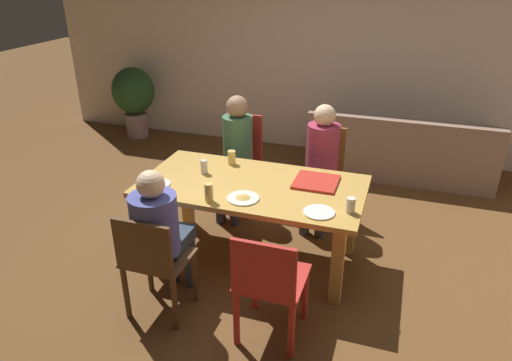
{
  "coord_description": "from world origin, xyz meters",
  "views": [
    {
      "loc": [
        1.13,
        -3.29,
        2.43
      ],
      "look_at": [
        0.0,
        0.1,
        0.72
      ],
      "focal_mm": 32.84,
      "sensor_mm": 36.0,
      "label": 1
    }
  ],
  "objects_px": {
    "drinking_glass_0": "(351,205)",
    "couch": "(399,153)",
    "chair_1": "(323,170)",
    "plate_0": "(243,198)",
    "person_1": "(321,158)",
    "plate_1": "(157,184)",
    "drinking_glass_3": "(204,167)",
    "chair_2": "(241,161)",
    "dining_table": "(252,195)",
    "chair_0": "(153,261)",
    "plate_2": "(319,212)",
    "person_2": "(236,148)",
    "potted_plant": "(134,95)",
    "person_0": "(160,228)",
    "drinking_glass_1": "(209,192)",
    "pizza_box_0": "(316,182)",
    "drinking_glass_2": "(232,157)",
    "chair_3": "(269,284)"
  },
  "relations": [
    {
      "from": "chair_0",
      "to": "drinking_glass_1",
      "type": "height_order",
      "value": "drinking_glass_1"
    },
    {
      "from": "plate_0",
      "to": "couch",
      "type": "distance_m",
      "value": 2.79
    },
    {
      "from": "chair_3",
      "to": "drinking_glass_3",
      "type": "distance_m",
      "value": 1.35
    },
    {
      "from": "chair_0",
      "to": "chair_3",
      "type": "relative_size",
      "value": 0.98
    },
    {
      "from": "drinking_glass_1",
      "to": "person_1",
      "type": "bearing_deg",
      "value": 61.52
    },
    {
      "from": "chair_0",
      "to": "potted_plant",
      "type": "distance_m",
      "value": 4.01
    },
    {
      "from": "chair_2",
      "to": "drinking_glass_1",
      "type": "bearing_deg",
      "value": -80.61
    },
    {
      "from": "chair_0",
      "to": "chair_1",
      "type": "xyz_separation_m",
      "value": [
        0.85,
        1.86,
        0.04
      ]
    },
    {
      "from": "dining_table",
      "to": "plate_1",
      "type": "relative_size",
      "value": 7.98
    },
    {
      "from": "person_2",
      "to": "chair_1",
      "type": "bearing_deg",
      "value": 12.46
    },
    {
      "from": "person_2",
      "to": "drinking_glass_1",
      "type": "xyz_separation_m",
      "value": [
        0.21,
        -1.14,
        0.09
      ]
    },
    {
      "from": "plate_2",
      "to": "plate_0",
      "type": "bearing_deg",
      "value": 176.96
    },
    {
      "from": "dining_table",
      "to": "chair_3",
      "type": "distance_m",
      "value": 1.0
    },
    {
      "from": "person_0",
      "to": "drinking_glass_1",
      "type": "xyz_separation_m",
      "value": [
        0.21,
        0.39,
        0.13
      ]
    },
    {
      "from": "drinking_glass_0",
      "to": "couch",
      "type": "height_order",
      "value": "drinking_glass_0"
    },
    {
      "from": "chair_3",
      "to": "drinking_glass_3",
      "type": "xyz_separation_m",
      "value": [
        -0.88,
        0.97,
        0.32
      ]
    },
    {
      "from": "dining_table",
      "to": "chair_1",
      "type": "height_order",
      "value": "chair_1"
    },
    {
      "from": "person_2",
      "to": "pizza_box_0",
      "type": "relative_size",
      "value": 3.47
    },
    {
      "from": "plate_2",
      "to": "pizza_box_0",
      "type": "bearing_deg",
      "value": 104.3
    },
    {
      "from": "person_1",
      "to": "plate_1",
      "type": "bearing_deg",
      "value": -137.92
    },
    {
      "from": "couch",
      "to": "drinking_glass_0",
      "type": "bearing_deg",
      "value": -96.45
    },
    {
      "from": "plate_1",
      "to": "chair_1",
      "type": "bearing_deg",
      "value": 46.0
    },
    {
      "from": "chair_1",
      "to": "potted_plant",
      "type": "bearing_deg",
      "value": 154.08
    },
    {
      "from": "chair_2",
      "to": "plate_1",
      "type": "distance_m",
      "value": 1.23
    },
    {
      "from": "drinking_glass_3",
      "to": "drinking_glass_1",
      "type": "bearing_deg",
      "value": -61.81
    },
    {
      "from": "person_1",
      "to": "drinking_glass_3",
      "type": "distance_m",
      "value": 1.14
    },
    {
      "from": "plate_0",
      "to": "drinking_glass_2",
      "type": "bearing_deg",
      "value": 118.39
    },
    {
      "from": "drinking_glass_1",
      "to": "chair_0",
      "type": "bearing_deg",
      "value": -111.92
    },
    {
      "from": "chair_2",
      "to": "plate_1",
      "type": "height_order",
      "value": "chair_2"
    },
    {
      "from": "plate_1",
      "to": "plate_2",
      "type": "distance_m",
      "value": 1.36
    },
    {
      "from": "dining_table",
      "to": "chair_0",
      "type": "height_order",
      "value": "chair_0"
    },
    {
      "from": "plate_1",
      "to": "plate_2",
      "type": "bearing_deg",
      "value": -1.72
    },
    {
      "from": "chair_1",
      "to": "plate_0",
      "type": "bearing_deg",
      "value": -108.32
    },
    {
      "from": "person_1",
      "to": "person_2",
      "type": "height_order",
      "value": "person_2"
    },
    {
      "from": "person_2",
      "to": "chair_3",
      "type": "relative_size",
      "value": 1.41
    },
    {
      "from": "person_0",
      "to": "plate_1",
      "type": "xyz_separation_m",
      "value": [
        -0.31,
        0.52,
        0.06
      ]
    },
    {
      "from": "person_0",
      "to": "plate_0",
      "type": "relative_size",
      "value": 4.56
    },
    {
      "from": "potted_plant",
      "to": "chair_1",
      "type": "bearing_deg",
      "value": -25.92
    },
    {
      "from": "dining_table",
      "to": "person_1",
      "type": "xyz_separation_m",
      "value": [
        0.42,
        0.78,
        0.08
      ]
    },
    {
      "from": "drinking_glass_2",
      "to": "plate_0",
      "type": "bearing_deg",
      "value": -61.61
    },
    {
      "from": "dining_table",
      "to": "plate_2",
      "type": "xyz_separation_m",
      "value": [
        0.62,
        -0.31,
        0.11
      ]
    },
    {
      "from": "person_2",
      "to": "person_0",
      "type": "bearing_deg",
      "value": -90.0
    },
    {
      "from": "person_0",
      "to": "chair_1",
      "type": "bearing_deg",
      "value": 63.68
    },
    {
      "from": "chair_0",
      "to": "chair_3",
      "type": "height_order",
      "value": "chair_3"
    },
    {
      "from": "plate_1",
      "to": "plate_0",
      "type": "bearing_deg",
      "value": -0.67
    },
    {
      "from": "person_2",
      "to": "plate_0",
      "type": "bearing_deg",
      "value": -66.33
    },
    {
      "from": "chair_0",
      "to": "person_2",
      "type": "xyz_separation_m",
      "value": [
        0.0,
        1.67,
        0.24
      ]
    },
    {
      "from": "dining_table",
      "to": "drinking_glass_0",
      "type": "xyz_separation_m",
      "value": [
        0.84,
        -0.22,
        0.17
      ]
    },
    {
      "from": "chair_3",
      "to": "drinking_glass_1",
      "type": "xyz_separation_m",
      "value": [
        -0.64,
        0.51,
        0.33
      ]
    },
    {
      "from": "pizza_box_0",
      "to": "drinking_glass_3",
      "type": "relative_size",
      "value": 2.9
    }
  ]
}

